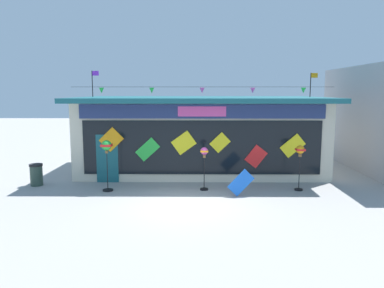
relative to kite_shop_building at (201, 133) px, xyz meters
The scene contains 7 objects.
ground_plane 6.03m from the kite_shop_building, 96.13° to the right, with size 80.00×80.00×0.00m, color #9E9B99.
kite_shop_building is the anchor object (origin of this frame).
wind_spinner_far_left 5.45m from the kite_shop_building, 131.29° to the right, with size 0.39×0.39×1.95m.
wind_spinner_left 3.96m from the kite_shop_building, 88.89° to the right, with size 0.32×0.32×1.66m.
wind_spinner_center_left 5.41m from the kite_shop_building, 46.76° to the right, with size 0.33×0.33×1.74m.
trash_bin 7.54m from the kite_shop_building, 153.60° to the right, with size 0.52×0.52×0.88m.
display_kite_on_ground 5.11m from the kite_shop_building, 73.83° to the right, with size 0.50×0.03×0.91m, color blue.
Camera 1 is at (0.37, -12.15, 3.76)m, focal length 34.96 mm.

